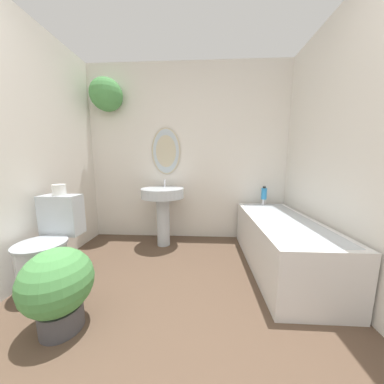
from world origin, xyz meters
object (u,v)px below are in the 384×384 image
at_px(toilet, 49,251).
at_px(pedestal_sink, 163,203).
at_px(potted_plant, 58,286).
at_px(shampoo_bottle, 264,193).
at_px(bathtub, 281,242).
at_px(toilet_paper_roll, 59,190).

distance_m(toilet, pedestal_sink, 1.24).
height_order(toilet, potted_plant, toilet).
bearing_deg(toilet, shampoo_bottle, 26.76).
bearing_deg(bathtub, pedestal_sink, 160.13).
bearing_deg(pedestal_sink, bathtub, -19.87).
bearing_deg(toilet_paper_roll, bathtub, 6.54).
distance_m(bathtub, potted_plant, 1.93).
xyz_separation_m(pedestal_sink, potted_plant, (-0.41, -1.34, -0.26)).
bearing_deg(bathtub, toilet, -168.52).
height_order(pedestal_sink, bathtub, pedestal_sink).
height_order(pedestal_sink, toilet_paper_roll, toilet_paper_roll).
bearing_deg(toilet_paper_roll, shampoo_bottle, 22.59).
distance_m(bathtub, toilet_paper_roll, 2.22).
bearing_deg(potted_plant, toilet_paper_roll, 123.44).
bearing_deg(bathtub, shampoo_bottle, 89.28).
relative_size(bathtub, toilet_paper_roll, 13.45).
relative_size(toilet, bathtub, 0.53).
xyz_separation_m(potted_plant, toilet_paper_roll, (-0.41, 0.61, 0.53)).
relative_size(toilet, potted_plant, 1.42).
bearing_deg(toilet_paper_roll, pedestal_sink, 41.70).
height_order(bathtub, shampoo_bottle, shampoo_bottle).
distance_m(bathtub, shampoo_bottle, 0.76).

